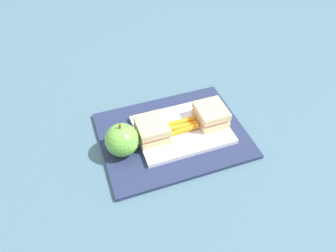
{
  "coord_description": "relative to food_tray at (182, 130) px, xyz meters",
  "views": [
    {
      "loc": [
        0.2,
        0.52,
        0.6
      ],
      "look_at": [
        0.01,
        0.0,
        0.04
      ],
      "focal_mm": 34.2,
      "sensor_mm": 36.0,
      "label": 1
    }
  ],
  "objects": [
    {
      "name": "sandwich_half_left",
      "position": [
        -0.08,
        0.0,
        0.03
      ],
      "size": [
        0.07,
        0.08,
        0.04
      ],
      "color": "#DBC189",
      "rests_on": "food_tray"
    },
    {
      "name": "apple",
      "position": [
        0.16,
        0.01,
        0.03
      ],
      "size": [
        0.08,
        0.08,
        0.09
      ],
      "color": "#66B742",
      "rests_on": "lunchbag_mat"
    },
    {
      "name": "sandwich_half_right",
      "position": [
        0.08,
        0.0,
        0.03
      ],
      "size": [
        0.07,
        0.08,
        0.04
      ],
      "color": "#DBC189",
      "rests_on": "food_tray"
    },
    {
      "name": "ground_plane",
      "position": [
        0.03,
        0.0,
        -0.02
      ],
      "size": [
        2.4,
        2.4,
        0.0
      ],
      "primitive_type": "plane",
      "color": "#42667A"
    },
    {
      "name": "food_tray",
      "position": [
        0.0,
        0.0,
        0.0
      ],
      "size": [
        0.23,
        0.17,
        0.01
      ],
      "primitive_type": "cube",
      "color": "white",
      "rests_on": "lunchbag_mat"
    },
    {
      "name": "lunchbag_mat",
      "position": [
        0.03,
        0.0,
        -0.01
      ],
      "size": [
        0.36,
        0.28,
        0.01
      ],
      "primitive_type": "cube",
      "color": "navy",
      "rests_on": "ground_plane"
    },
    {
      "name": "carrot_sticks_bundle",
      "position": [
        -0.0,
        -0.0,
        0.01
      ],
      "size": [
        0.08,
        0.04,
        0.02
      ],
      "color": "orange",
      "rests_on": "food_tray"
    }
  ]
}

